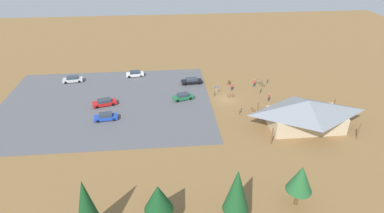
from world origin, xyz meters
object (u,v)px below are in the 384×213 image
pine_center (158,198)px  bicycle_teal_near_sign (262,85)px  car_silver_end_stall (73,79)px  car_white_near_entry (135,74)px  trash_bin (229,83)px  bicycle_red_trailside (231,96)px  bicycle_orange_near_porch (253,110)px  car_blue_inner_stall (106,117)px  pine_east (301,179)px  bicycle_yellow_yard_left (214,94)px  bicycle_silver_yard_right (240,111)px  bike_pavilion (307,112)px  bicycle_blue_back_row (268,81)px  visitor_crossing_yard (254,83)px  bicycle_green_mid_cluster (261,91)px  lot_sign (217,89)px  car_red_back_corner (104,102)px  pine_midwest (85,202)px  pine_far_west (237,190)px  car_green_by_curb (183,96)px  visitor_at_bikes (269,97)px  visitor_near_lot (232,86)px  bicycle_white_lone_west (258,81)px  car_black_front_row (192,81)px

pine_center → bicycle_teal_near_sign: 45.44m
car_silver_end_stall → car_white_near_entry: (-14.53, -2.09, -0.03)m
trash_bin → bicycle_red_trailside: trash_bin is taller
bicycle_orange_near_porch → car_blue_inner_stall: car_blue_inner_stall is taller
pine_east → car_blue_inner_stall: (28.02, -24.42, -3.65)m
bicycle_yellow_yard_left → pine_east: bearing=99.9°
pine_east → bicycle_silver_yard_right: pine_east is taller
bike_pavilion → pine_east: pine_east is taller
bicycle_blue_back_row → visitor_crossing_yard: size_ratio=0.87×
bicycle_teal_near_sign → bicycle_green_mid_cluster: size_ratio=0.96×
trash_bin → visitor_crossing_yard: visitor_crossing_yard is taller
lot_sign → bicycle_green_mid_cluster: lot_sign is taller
bicycle_teal_near_sign → car_red_back_corner: bearing=10.0°
bicycle_silver_yard_right → bicycle_blue_back_row: (-9.68, -13.59, -0.02)m
pine_midwest → trash_bin: bearing=-121.0°
car_blue_inner_stall → visitor_crossing_yard: size_ratio=2.62×
pine_midwest → bicycle_orange_near_porch: (-26.79, -27.41, -5.28)m
bicycle_orange_near_porch → pine_far_west: bearing=70.3°
lot_sign → bicycle_silver_yard_right: 9.23m
pine_center → bicycle_green_mid_cluster: (-22.76, -35.08, -4.27)m
bicycle_green_mid_cluster → bicycle_blue_back_row: bicycle_green_mid_cluster is taller
pine_far_west → pine_east: size_ratio=1.29×
trash_bin → car_white_near_entry: size_ratio=0.20×
pine_midwest → car_green_by_curb: pine_midwest is taller
bicycle_red_trailside → visitor_at_bikes: visitor_at_bikes is taller
bike_pavilion → bicycle_silver_yard_right: 12.57m
bicycle_silver_yard_right → bicycle_green_mid_cluster: bicycle_green_mid_cluster is taller
visitor_near_lot → pine_east: bearing=92.4°
bicycle_blue_back_row → car_green_by_curb: bearing=18.1°
pine_midwest → car_silver_end_stall: (12.31, -45.62, -4.89)m
pine_center → bicycle_blue_back_row: 47.86m
bicycle_orange_near_porch → car_red_back_corner: bearing=-10.6°
bicycle_silver_yard_right → bicycle_yellow_yard_left: bearing=-64.6°
bike_pavilion → car_blue_inner_stall: (36.71, -6.16, -2.42)m
bicycle_blue_back_row → visitor_crossing_yard: 4.12m
bicycle_white_lone_west → visitor_at_bikes: visitor_at_bikes is taller
bicycle_orange_near_porch → car_green_by_curb: bearing=-26.3°
bicycle_orange_near_porch → car_black_front_row: (11.00, -14.64, 0.36)m
lot_sign → bicycle_teal_near_sign: size_ratio=1.53×
bicycle_yellow_yard_left → bicycle_teal_near_sign: bicycle_teal_near_sign is taller
trash_bin → bicycle_silver_yard_right: 13.58m
bike_pavilion → bicycle_white_lone_west: (3.03, -20.06, -2.77)m
pine_east → car_red_back_corner: 42.19m
pine_midwest → bicycle_yellow_yard_left: pine_midwest is taller
pine_east → visitor_crossing_yard: size_ratio=3.65×
car_red_back_corner → visitor_near_lot: visitor_near_lot is taller
pine_midwest → car_blue_inner_stall: bearing=-85.7°
bicycle_blue_back_row → visitor_at_bikes: visitor_at_bikes is taller
car_green_by_curb → bicycle_teal_near_sign: bearing=-164.8°
car_green_by_curb → bicycle_orange_near_porch: bearing=153.7°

